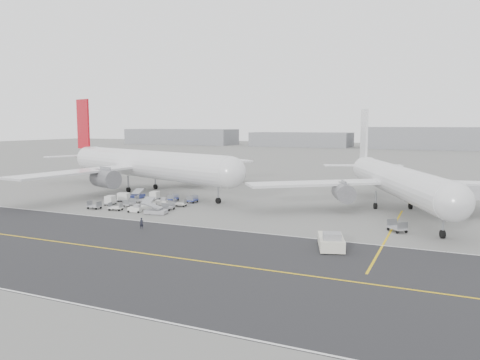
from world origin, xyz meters
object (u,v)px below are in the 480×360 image
at_px(airliner_b, 394,180).
at_px(pushback_tug, 331,241).
at_px(ground_crew_a, 142,223).
at_px(airliner_a, 143,164).
at_px(jet_bridge, 456,194).

relative_size(airliner_b, pushback_tug, 6.35).
xyz_separation_m(pushback_tug, ground_crew_a, (-28.71, -0.42, -0.11)).
height_order(airliner_b, pushback_tug, airliner_b).
bearing_deg(airliner_b, pushback_tug, -120.33).
bearing_deg(ground_crew_a, airliner_a, 113.96).
bearing_deg(airliner_b, ground_crew_a, -158.25).
bearing_deg(pushback_tug, ground_crew_a, 163.27).
relative_size(airliner_a, pushback_tug, 7.53).
distance_m(airliner_a, ground_crew_a, 41.82).
height_order(airliner_a, airliner_b, airliner_a).
xyz_separation_m(airliner_a, ground_crew_a, (24.03, -33.76, -5.63)).
relative_size(pushback_tug, jet_bridge, 0.55).
xyz_separation_m(airliner_b, jet_bridge, (10.41, -2.81, -1.58)).
distance_m(airliner_a, jet_bridge, 67.44).
relative_size(airliner_b, ground_crew_a, 30.94).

